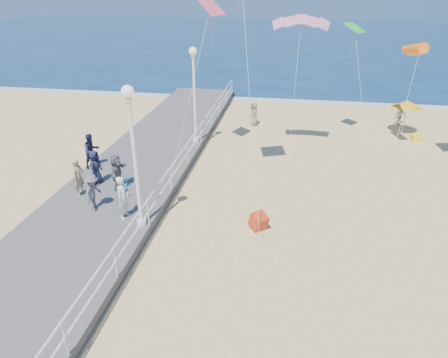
% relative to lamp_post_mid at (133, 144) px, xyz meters
% --- Properties ---
extents(ground, '(160.00, 160.00, 0.00)m').
position_rel_lamp_post_mid_xyz_m(ground, '(5.35, 0.00, -3.66)').
color(ground, '#ECC67B').
rests_on(ground, ground).
extents(ocean, '(160.00, 90.00, 0.05)m').
position_rel_lamp_post_mid_xyz_m(ocean, '(5.35, 65.00, -3.65)').
color(ocean, '#0C294B').
rests_on(ocean, ground).
extents(surf_line, '(160.00, 1.20, 0.04)m').
position_rel_lamp_post_mid_xyz_m(surf_line, '(5.35, 20.50, -3.63)').
color(surf_line, white).
rests_on(surf_line, ground).
extents(boardwalk, '(5.00, 44.00, 0.40)m').
position_rel_lamp_post_mid_xyz_m(boardwalk, '(-2.15, 0.00, -3.46)').
color(boardwalk, '#625D59').
rests_on(boardwalk, ground).
extents(railing, '(0.05, 42.00, 0.55)m').
position_rel_lamp_post_mid_xyz_m(railing, '(0.30, 0.00, -2.41)').
color(railing, white).
rests_on(railing, boardwalk).
extents(lamp_post_mid, '(0.44, 0.44, 5.32)m').
position_rel_lamp_post_mid_xyz_m(lamp_post_mid, '(0.00, 0.00, 0.00)').
color(lamp_post_mid, white).
rests_on(lamp_post_mid, boardwalk).
extents(lamp_post_far, '(0.44, 0.44, 5.32)m').
position_rel_lamp_post_mid_xyz_m(lamp_post_far, '(0.00, 9.00, 0.00)').
color(lamp_post_far, white).
rests_on(lamp_post_far, boardwalk).
extents(woman_holding_toddler, '(0.54, 0.71, 1.74)m').
position_rel_lamp_post_mid_xyz_m(woman_holding_toddler, '(-0.82, 0.42, -2.39)').
color(woman_holding_toddler, silver).
rests_on(woman_holding_toddler, boardwalk).
extents(toddler_held, '(0.38, 0.45, 0.82)m').
position_rel_lamp_post_mid_xyz_m(toddler_held, '(-0.67, 0.57, -2.00)').
color(toddler_held, '#358EC7').
rests_on(toddler_held, boardwalk).
extents(spectator_2, '(0.61, 1.00, 1.50)m').
position_rel_lamp_post_mid_xyz_m(spectator_2, '(-2.29, 0.84, -2.51)').
color(spectator_2, '#5B5A60').
rests_on(spectator_2, boardwalk).
extents(spectator_4, '(0.51, 0.78, 1.58)m').
position_rel_lamp_post_mid_xyz_m(spectator_4, '(-3.26, 3.07, -2.47)').
color(spectator_4, '#171C34').
rests_on(spectator_4, boardwalk).
extents(spectator_5, '(0.58, 1.53, 1.62)m').
position_rel_lamp_post_mid_xyz_m(spectator_5, '(-2.05, 2.67, -2.45)').
color(spectator_5, '#5D5D62').
rests_on(spectator_5, boardwalk).
extents(spectator_6, '(0.48, 0.66, 1.67)m').
position_rel_lamp_post_mid_xyz_m(spectator_6, '(-3.44, 1.87, -2.43)').
color(spectator_6, gray).
rests_on(spectator_6, boardwalk).
extents(spectator_7, '(1.01, 1.06, 1.73)m').
position_rel_lamp_post_mid_xyz_m(spectator_7, '(-4.25, 4.73, -2.40)').
color(spectator_7, '#1C1A39').
rests_on(spectator_7, boardwalk).
extents(beach_walker_a, '(1.10, 0.97, 1.48)m').
position_rel_lamp_post_mid_xyz_m(beach_walker_a, '(12.70, 15.68, -2.92)').
color(beach_walker_a, '#5F5D63').
rests_on(beach_walker_a, ground).
extents(beach_walker_c, '(0.89, 0.91, 1.57)m').
position_rel_lamp_post_mid_xyz_m(beach_walker_c, '(2.88, 13.88, -2.87)').
color(beach_walker_c, '#837B5A').
rests_on(beach_walker_c, ground).
extents(box_kite, '(0.88, 0.90, 0.74)m').
position_rel_lamp_post_mid_xyz_m(box_kite, '(4.38, 1.02, -3.36)').
color(box_kite, red).
rests_on(box_kite, ground).
extents(beach_umbrella, '(1.90, 1.90, 2.14)m').
position_rel_lamp_post_mid_xyz_m(beach_umbrella, '(12.49, 13.86, -1.75)').
color(beach_umbrella, white).
rests_on(beach_umbrella, ground).
extents(beach_chair_left, '(0.55, 0.55, 0.40)m').
position_rel_lamp_post_mid_xyz_m(beach_chair_left, '(13.02, 12.42, -3.46)').
color(beach_chair_left, yellow).
rests_on(beach_chair_left, ground).
extents(kite_parafoil, '(2.85, 0.94, 0.65)m').
position_rel_lamp_post_mid_xyz_m(kite_parafoil, '(5.48, 9.12, 3.44)').
color(kite_parafoil, '#C0164E').
extents(kite_windsock, '(0.98, 2.56, 1.05)m').
position_rel_lamp_post_mid_xyz_m(kite_windsock, '(11.40, 10.29, 2.01)').
color(kite_windsock, orange).
extents(kite_diamond_pink, '(1.40, 1.56, 0.84)m').
position_rel_lamp_post_mid_xyz_m(kite_diamond_pink, '(1.12, 8.28, 4.07)').
color(kite_diamond_pink, '#DB506C').
extents(kite_diamond_green, '(1.38, 1.41, 0.50)m').
position_rel_lamp_post_mid_xyz_m(kite_diamond_green, '(8.47, 12.22, 2.84)').
color(kite_diamond_green, green).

